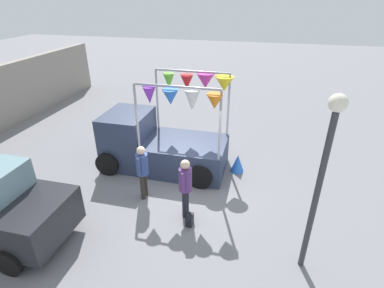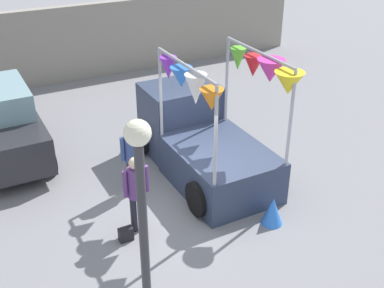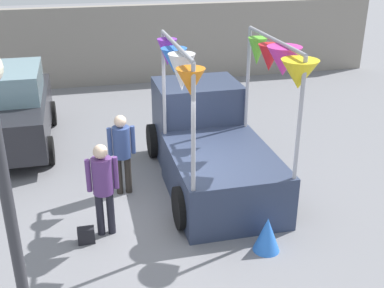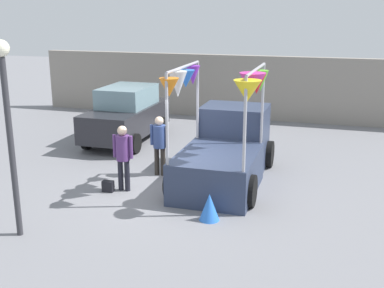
% 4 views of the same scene
% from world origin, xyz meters
% --- Properties ---
extents(ground_plane, '(60.00, 60.00, 0.00)m').
position_xyz_m(ground_plane, '(0.00, 0.00, 0.00)').
color(ground_plane, slate).
extents(vendor_truck, '(2.38, 4.11, 3.10)m').
position_xyz_m(vendor_truck, '(0.97, 1.21, 0.91)').
color(vendor_truck, '#2D3851').
rests_on(vendor_truck, ground).
extents(parked_car, '(1.88, 4.00, 1.88)m').
position_xyz_m(parked_car, '(-3.16, 3.98, 0.94)').
color(parked_car, '#26262B').
rests_on(parked_car, ground).
extents(person_customer, '(0.53, 0.34, 1.67)m').
position_xyz_m(person_customer, '(-1.30, -0.37, 1.01)').
color(person_customer, black).
rests_on(person_customer, ground).
extents(person_vendor, '(0.53, 0.34, 1.64)m').
position_xyz_m(person_vendor, '(-0.84, 0.98, 0.99)').
color(person_vendor, '#2D2823').
rests_on(person_vendor, ground).
extents(handbag, '(0.28, 0.16, 0.28)m').
position_xyz_m(handbag, '(-1.65, -0.57, 0.14)').
color(handbag, black).
rests_on(handbag, ground).
extents(street_lamp, '(0.32, 0.32, 3.87)m').
position_xyz_m(street_lamp, '(-2.29, -3.25, 2.53)').
color(street_lamp, '#333338').
rests_on(street_lamp, ground).
extents(brick_boundary_wall, '(18.00, 0.36, 2.60)m').
position_xyz_m(brick_boundary_wall, '(0.00, 8.72, 1.30)').
color(brick_boundary_wall, gray).
rests_on(brick_boundary_wall, ground).
extents(folded_kite_bundle_azure, '(0.45, 0.45, 0.60)m').
position_xyz_m(folded_kite_bundle_azure, '(1.20, -1.47, 0.30)').
color(folded_kite_bundle_azure, blue).
rests_on(folded_kite_bundle_azure, ground).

